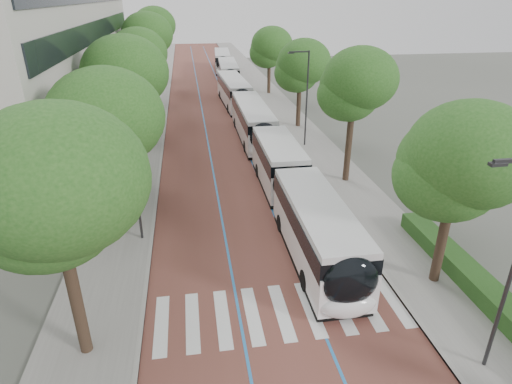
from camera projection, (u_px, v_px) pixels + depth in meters
ground at (282, 329)px, 17.19m from camera, size 160.00×160.00×0.00m
road at (214, 102)px, 53.01m from camera, size 11.00×140.00×0.02m
sidewalk_left at (152, 104)px, 51.91m from camera, size 4.00×140.00×0.12m
sidewalk_right at (273, 100)px, 54.06m from camera, size 4.00×140.00×0.12m
kerb_left at (168, 104)px, 52.18m from camera, size 0.20×140.00×0.14m
kerb_right at (258, 100)px, 53.78m from camera, size 0.20×140.00×0.14m
zebra_crossing at (282, 312)px, 18.10m from camera, size 10.55×3.60×0.01m
lane_line_left at (201, 103)px, 52.77m from camera, size 0.12×126.00×0.01m
lane_line_right at (227, 102)px, 53.23m from camera, size 0.12×126.00×0.01m
hedge at (490, 296)px, 18.27m from camera, size 1.20×14.00×0.80m
streetlight_near at (512, 255)px, 13.41m from camera, size 1.82×0.20×8.00m
streetlight_far at (305, 91)px, 35.80m from camera, size 1.82×0.20×8.00m
lamp_post_left at (134, 170)px, 21.74m from camera, size 0.14×0.14×8.00m
trees_left at (134, 63)px, 36.45m from camera, size 6.08×60.84×10.16m
trees_right at (316, 76)px, 36.14m from camera, size 5.33×47.26×8.74m
lead_bus at (298, 198)px, 24.45m from camera, size 2.62×18.41×3.20m
bus_queued_0 at (253, 123)px, 38.77m from camera, size 2.57×12.40×3.20m
bus_queued_1 at (234, 92)px, 50.69m from camera, size 3.02×12.49×3.20m
bus_queued_2 at (228, 74)px, 62.53m from camera, size 3.04×12.49×3.20m
bus_queued_3 at (222, 61)px, 74.31m from camera, size 3.28×12.53×3.20m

